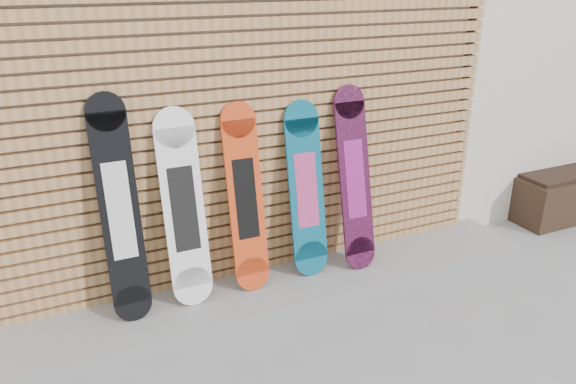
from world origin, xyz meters
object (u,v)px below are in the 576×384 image
(snowboard_0, at_px, (120,211))
(snowboard_4, at_px, (355,179))
(snowboard_2, at_px, (245,199))
(planter_box, at_px, (565,195))
(snowboard_3, at_px, (306,190))
(snowboard_1, at_px, (184,209))

(snowboard_0, height_order, snowboard_4, snowboard_0)
(snowboard_0, height_order, snowboard_2, snowboard_0)
(planter_box, relative_size, snowboard_4, 0.76)
(snowboard_2, height_order, snowboard_3, snowboard_2)
(snowboard_1, xyz_separation_m, snowboard_3, (0.98, 0.01, -0.02))
(snowboard_3, bearing_deg, planter_box, 0.31)
(snowboard_2, xyz_separation_m, snowboard_3, (0.51, 0.01, -0.02))
(snowboard_1, relative_size, snowboard_4, 0.98)
(snowboard_2, bearing_deg, snowboard_4, -2.11)
(planter_box, relative_size, snowboard_3, 0.81)
(snowboard_0, height_order, snowboard_3, snowboard_0)
(snowboard_3, bearing_deg, snowboard_4, -5.50)
(snowboard_2, height_order, snowboard_4, snowboard_4)
(snowboard_1, distance_m, snowboard_4, 1.40)
(snowboard_1, distance_m, snowboard_2, 0.47)
(snowboard_1, bearing_deg, snowboard_3, 0.46)
(snowboard_3, distance_m, snowboard_4, 0.42)
(planter_box, distance_m, snowboard_4, 2.66)
(snowboard_0, bearing_deg, planter_box, 0.41)
(snowboard_0, bearing_deg, snowboard_2, 0.57)
(snowboard_1, height_order, snowboard_3, snowboard_1)
(snowboard_1, xyz_separation_m, snowboard_2, (0.47, 0.00, -0.01))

